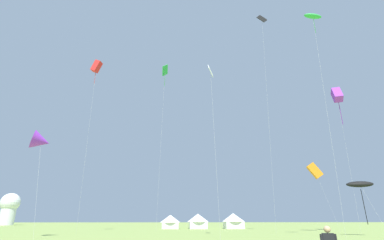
% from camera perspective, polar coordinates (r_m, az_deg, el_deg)
% --- Properties ---
extents(kite_black_parafoil, '(3.49, 2.84, 6.76)m').
position_cam_1_polar(kite_black_parafoil, '(42.44, 31.64, -11.39)').
color(kite_black_parafoil, black).
rests_on(kite_black_parafoil, ground).
extents(kite_red_box, '(2.06, 2.39, 29.72)m').
position_cam_1_polar(kite_red_box, '(54.26, -19.33, 10.48)').
color(kite_red_box, red).
rests_on(kite_red_box, ground).
extents(kite_green_diamond, '(1.04, 3.78, 32.56)m').
position_cam_1_polar(kite_green_diamond, '(57.80, -5.67, 9.95)').
color(kite_green_diamond, green).
rests_on(kite_green_diamond, ground).
extents(kite_purple_delta, '(3.58, 3.48, 12.06)m').
position_cam_1_polar(kite_purple_delta, '(37.65, -29.03, -3.89)').
color(kite_purple_delta, purple).
rests_on(kite_purple_delta, ground).
extents(kite_white_diamond, '(0.82, 3.33, 21.33)m').
position_cam_1_polar(kite_white_diamond, '(36.42, 3.93, 9.66)').
color(kite_white_diamond, white).
rests_on(kite_white_diamond, ground).
extents(kite_orange_box, '(3.08, 3.29, 11.66)m').
position_cam_1_polar(kite_orange_box, '(54.69, 24.26, -9.65)').
color(kite_orange_box, orange).
rests_on(kite_orange_box, ground).
extents(kite_purple_box, '(2.61, 3.03, 25.12)m').
position_cam_1_polar(kite_purple_box, '(57.09, 28.04, 4.64)').
color(kite_purple_box, purple).
rests_on(kite_purple_box, ground).
extents(kite_black_diamond, '(2.73, 1.17, 37.78)m').
position_cam_1_polar(kite_black_diamond, '(54.49, 14.45, 19.20)').
color(kite_black_diamond, black).
rests_on(kite_black_diamond, ground).
extents(kite_green_parafoil, '(3.40, 2.57, 28.08)m').
position_cam_1_polar(kite_green_parafoil, '(42.49, 23.93, 19.14)').
color(kite_green_parafoil, green).
rests_on(kite_green_parafoil, ground).
extents(festival_tent_left, '(4.41, 4.41, 2.87)m').
position_cam_1_polar(festival_tent_left, '(63.44, -4.56, -20.30)').
color(festival_tent_left, white).
rests_on(festival_tent_left, ground).
extents(festival_tent_right, '(4.75, 4.75, 3.09)m').
position_cam_1_polar(festival_tent_right, '(63.73, 1.26, -20.25)').
color(festival_tent_right, white).
rests_on(festival_tent_right, ground).
extents(festival_tent_center, '(4.96, 4.96, 3.22)m').
position_cam_1_polar(festival_tent_center, '(64.95, 8.64, -19.97)').
color(festival_tent_center, white).
rests_on(festival_tent_center, ground).
extents(observatory_dome, '(6.40, 6.40, 10.80)m').
position_cam_1_polar(observatory_dome, '(119.96, -33.86, -14.88)').
color(observatory_dome, white).
rests_on(observatory_dome, ground).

